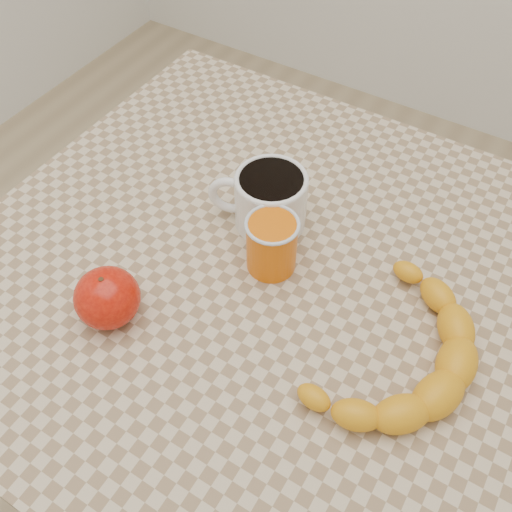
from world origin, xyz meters
The scene contains 6 objects.
ground centered at (0.00, 0.00, 0.00)m, with size 3.00×3.00×0.00m, color tan.
table centered at (0.00, 0.00, 0.66)m, with size 0.80×0.80×0.75m.
coffee_mug centered at (-0.03, 0.08, 0.80)m, with size 0.15×0.13×0.09m.
orange_juice_glass centered at (0.02, 0.01, 0.79)m, with size 0.07×0.07×0.08m.
apple centered at (-0.11, -0.17, 0.79)m, with size 0.09×0.09×0.08m.
banana centered at (0.22, -0.04, 0.77)m, with size 0.28×0.35×0.05m, color orange, non-canonical shape.
Camera 1 is at (0.25, -0.42, 1.37)m, focal length 40.00 mm.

